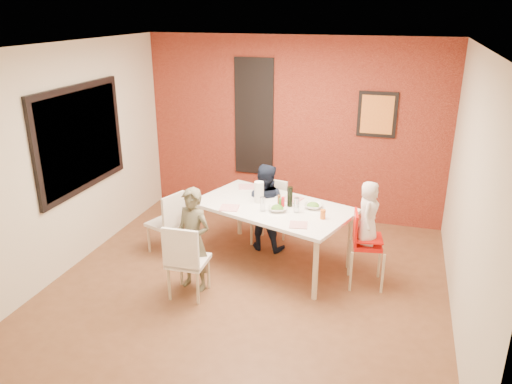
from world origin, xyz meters
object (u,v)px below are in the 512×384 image
(chair_near, at_px, (185,258))
(paper_towel_roll, at_px, (259,192))
(chair_far, at_px, (270,208))
(toddler, at_px, (368,213))
(high_chair, at_px, (364,242))
(child_near, at_px, (193,240))
(chair_left, at_px, (169,220))
(dining_table, at_px, (273,211))
(wine_bottle, at_px, (290,197))
(child_far, at_px, (265,207))

(chair_near, relative_size, paper_towel_roll, 3.36)
(chair_far, bearing_deg, toddler, -20.06)
(high_chair, xyz_separation_m, paper_towel_roll, (-1.33, 0.27, 0.37))
(chair_far, xyz_separation_m, paper_towel_roll, (-0.00, -0.55, 0.43))
(chair_near, relative_size, child_near, 0.73)
(chair_near, height_order, high_chair, high_chair)
(chair_far, xyz_separation_m, chair_left, (-1.17, -0.73, -0.01))
(paper_towel_roll, bearing_deg, chair_near, -114.09)
(child_near, bearing_deg, chair_left, 146.02)
(dining_table, xyz_separation_m, high_chair, (1.13, -0.21, -0.17))
(child_near, height_order, toddler, toddler)
(wine_bottle, bearing_deg, dining_table, -170.66)
(chair_left, distance_m, wine_bottle, 1.63)
(chair_left, distance_m, high_chair, 2.50)
(toddler, bearing_deg, dining_table, 85.45)
(toddler, relative_size, paper_towel_roll, 2.79)
(chair_left, xyz_separation_m, child_near, (0.66, -0.71, 0.14))
(chair_near, relative_size, chair_left, 1.06)
(child_near, height_order, paper_towel_roll, child_near)
(child_near, height_order, wine_bottle, child_near)
(child_far, distance_m, paper_towel_roll, 0.45)
(chair_left, distance_m, paper_towel_roll, 1.26)
(chair_far, relative_size, toddler, 1.17)
(high_chair, bearing_deg, chair_near, 105.92)
(chair_left, relative_size, child_far, 0.71)
(chair_far, xyz_separation_m, high_chair, (1.33, -0.82, 0.06))
(wine_bottle, relative_size, paper_towel_roll, 0.95)
(child_far, bearing_deg, high_chair, 160.79)
(paper_towel_roll, bearing_deg, wine_bottle, -4.15)
(chair_far, height_order, child_far, child_far)
(chair_near, bearing_deg, dining_table, -124.90)
(high_chair, xyz_separation_m, child_near, (-1.84, -0.63, 0.06))
(toddler, distance_m, paper_towel_roll, 1.38)
(chair_left, relative_size, paper_towel_roll, 3.18)
(chair_near, height_order, chair_left, chair_near)
(chair_far, distance_m, chair_left, 1.38)
(wine_bottle, xyz_separation_m, paper_towel_roll, (-0.40, 0.03, 0.01))
(chair_near, xyz_separation_m, chair_left, (-0.66, 0.95, -0.03))
(chair_left, bearing_deg, dining_table, 114.77)
(child_near, bearing_deg, child_far, 80.92)
(chair_far, xyz_separation_m, child_near, (-0.51, -1.44, 0.13))
(chair_left, bearing_deg, chair_far, 141.65)
(high_chair, height_order, child_far, child_far)
(dining_table, distance_m, toddler, 1.19)
(chair_left, xyz_separation_m, child_far, (1.15, 0.50, 0.12))
(chair_near, relative_size, chair_far, 1.03)
(high_chair, height_order, paper_towel_roll, paper_towel_roll)
(high_chair, height_order, toddler, toddler)
(toddler, xyz_separation_m, paper_towel_roll, (-1.35, 0.26, 0.01))
(chair_far, bearing_deg, child_far, -82.65)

